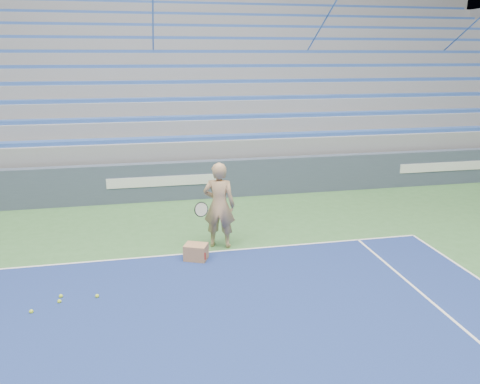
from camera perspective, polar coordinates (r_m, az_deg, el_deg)
The scene contains 8 objects.
sponsor_barrier at distance 13.55m, azimuth -9.16°, elevation 1.29°, with size 30.00×0.32×1.10m.
bleachers at distance 18.89m, azimuth -10.29°, elevation 11.03°, with size 31.00×9.15×7.30m.
tennis_player at distance 9.99m, azimuth -2.56°, elevation -1.64°, with size 1.00×0.94×1.88m.
ball_box at distance 9.63m, azimuth -5.38°, elevation -7.32°, with size 0.54×0.49×0.34m.
tennis_ball_0 at distance 8.80m, azimuth -21.01°, elevation -11.77°, with size 0.07×0.07×0.07m, color #C7EC30.
tennis_ball_1 at distance 8.64m, azimuth -21.16°, elevation -12.32°, with size 0.07×0.07×0.07m, color #C7EC30.
tennis_ball_2 at distance 8.50m, azimuth -24.09°, elevation -13.16°, with size 0.07×0.07×0.07m, color #C7EC30.
tennis_ball_3 at distance 8.60m, azimuth -17.02°, elevation -12.03°, with size 0.07×0.07×0.07m, color #C7EC30.
Camera 1 is at (-0.48, 2.80, 4.02)m, focal length 35.00 mm.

